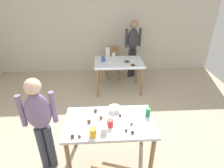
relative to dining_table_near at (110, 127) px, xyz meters
name	(u,v)px	position (x,y,z in m)	size (l,w,h in m)	color
ground_plane	(111,147)	(0.03, 0.24, -0.65)	(6.40, 6.40, 0.00)	tan
wall_back	(105,27)	(0.03, 3.44, 0.65)	(6.40, 0.10, 2.60)	beige
dining_table_near	(110,127)	(0.00, 0.00, 0.00)	(1.23, 0.71, 0.75)	silver
dining_table_far	(119,66)	(0.33, 2.19, 0.00)	(1.16, 0.79, 0.75)	silver
chair_far_table	(113,60)	(0.22, 2.94, -0.15)	(0.42, 0.42, 0.87)	olive
person_girl_near	(40,120)	(-0.89, -0.06, 0.23)	(0.46, 0.25, 1.46)	#383D4C
person_adult_far	(133,44)	(0.77, 2.91, 0.31)	(0.45, 0.26, 1.59)	#28282D
mixing_bowl	(114,109)	(0.08, 0.24, 0.14)	(0.17, 0.17, 0.07)	white
soda_can	(148,112)	(0.55, 0.09, 0.17)	(0.07, 0.07, 0.12)	#198438
fork_near	(121,125)	(0.15, -0.09, 0.11)	(0.17, 0.02, 0.01)	silver
cup_near_0	(93,132)	(-0.22, -0.27, 0.16)	(0.09, 0.09, 0.12)	yellow
cup_near_1	(110,123)	(0.00, -0.10, 0.16)	(0.08, 0.08, 0.10)	red
cup_near_2	(104,130)	(-0.08, -0.21, 0.15)	(0.09, 0.09, 0.09)	white
cake_ball_0	(101,117)	(-0.11, 0.06, 0.13)	(0.05, 0.05, 0.05)	brown
cake_ball_1	(126,130)	(0.20, -0.21, 0.12)	(0.04, 0.04, 0.04)	brown
cake_ball_2	(120,115)	(0.16, 0.10, 0.12)	(0.04, 0.04, 0.04)	brown
cake_ball_3	(89,121)	(-0.28, -0.01, 0.13)	(0.05, 0.05, 0.05)	brown
cake_ball_4	(133,132)	(0.28, -0.25, 0.13)	(0.04, 0.04, 0.04)	#3D2319
cake_ball_5	(95,111)	(-0.19, 0.22, 0.13)	(0.05, 0.05, 0.05)	brown
cake_ball_6	(72,136)	(-0.47, -0.28, 0.13)	(0.05, 0.05, 0.05)	brown
cake_ball_7	(132,124)	(0.29, -0.09, 0.12)	(0.04, 0.04, 0.04)	brown
cake_ball_8	(79,136)	(-0.38, -0.28, 0.12)	(0.04, 0.04, 0.04)	brown
pitcher_far	(108,53)	(0.07, 2.46, 0.23)	(0.11, 0.11, 0.26)	white
cup_far_0	(103,59)	(-0.05, 2.22, 0.16)	(0.08, 0.08, 0.12)	#3351B2
cup_far_1	(114,55)	(0.22, 2.49, 0.16)	(0.08, 0.08, 0.11)	white
donut_far_0	(133,65)	(0.62, 1.92, 0.12)	(0.11, 0.11, 0.03)	brown
donut_far_1	(111,64)	(0.12, 2.04, 0.12)	(0.10, 0.10, 0.03)	white
donut_far_2	(133,61)	(0.66, 2.18, 0.12)	(0.12, 0.12, 0.04)	white
donut_far_3	(104,59)	(-0.02, 2.33, 0.12)	(0.10, 0.10, 0.03)	gold
donut_far_4	(127,61)	(0.51, 2.15, 0.12)	(0.12, 0.12, 0.04)	brown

